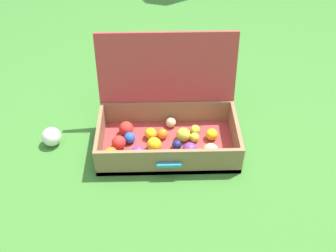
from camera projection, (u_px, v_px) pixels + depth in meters
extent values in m
plane|color=#3D7A2D|center=(181.00, 153.00, 1.94)|extent=(16.00, 16.00, 0.00)
cube|color=#B23838|center=(168.00, 146.00, 1.96)|extent=(0.67, 0.35, 0.03)
cube|color=olive|center=(100.00, 138.00, 1.91)|extent=(0.02, 0.35, 0.15)
cube|color=olive|center=(235.00, 135.00, 1.92)|extent=(0.02, 0.35, 0.15)
cube|color=olive|center=(169.00, 162.00, 1.79)|extent=(0.63, 0.02, 0.15)
cube|color=olive|center=(167.00, 113.00, 2.04)|extent=(0.63, 0.02, 0.15)
cube|color=#B23838|center=(167.00, 68.00, 1.90)|extent=(0.67, 0.09, 0.35)
cube|color=teal|center=(169.00, 165.00, 1.77)|extent=(0.11, 0.02, 0.02)
sphere|color=purple|center=(190.00, 150.00, 1.87)|extent=(0.07, 0.07, 0.07)
sphere|color=red|center=(119.00, 142.00, 1.91)|extent=(0.07, 0.07, 0.07)
sphere|color=yellow|center=(212.00, 134.00, 1.96)|extent=(0.06, 0.06, 0.06)
sphere|color=yellow|center=(151.00, 133.00, 1.96)|extent=(0.06, 0.06, 0.06)
sphere|color=yellow|center=(154.00, 145.00, 1.90)|extent=(0.07, 0.07, 0.07)
sphere|color=#CCDB38|center=(195.00, 130.00, 1.99)|extent=(0.05, 0.05, 0.05)
sphere|color=orange|center=(162.00, 134.00, 1.97)|extent=(0.05, 0.05, 0.05)
sphere|color=red|center=(126.00, 128.00, 1.98)|extent=(0.07, 0.07, 0.07)
sphere|color=orange|center=(110.00, 155.00, 1.85)|extent=(0.07, 0.07, 0.07)
sphere|color=#CCDB38|center=(194.00, 137.00, 1.95)|extent=(0.05, 0.05, 0.05)
sphere|color=navy|center=(177.00, 145.00, 1.91)|extent=(0.05, 0.05, 0.05)
sphere|color=purple|center=(138.00, 153.00, 1.87)|extent=(0.06, 0.06, 0.06)
sphere|color=#D1B784|center=(211.00, 152.00, 1.86)|extent=(0.08, 0.08, 0.08)
sphere|color=#CCDB38|center=(183.00, 135.00, 1.95)|extent=(0.07, 0.07, 0.07)
sphere|color=blue|center=(130.00, 138.00, 1.94)|extent=(0.06, 0.06, 0.06)
sphere|color=#D1B784|center=(171.00, 122.00, 2.03)|extent=(0.05, 0.05, 0.05)
sphere|color=white|center=(52.00, 137.00, 1.96)|extent=(0.09, 0.09, 0.09)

